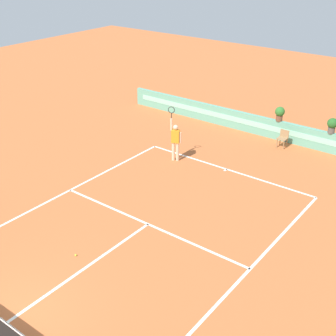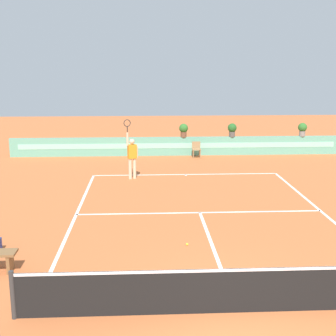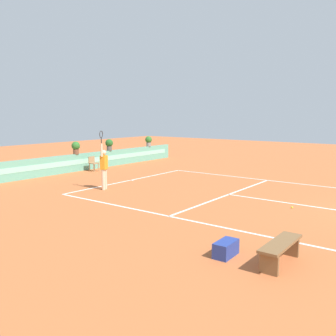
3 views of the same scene
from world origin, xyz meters
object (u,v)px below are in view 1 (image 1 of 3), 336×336
at_px(ball_kid_chair, 283,138).
at_px(tennis_ball_near_baseline, 76,255).
at_px(tennis_player, 175,139).
at_px(potted_plant_right, 332,125).
at_px(potted_plant_centre, 280,113).

height_order(ball_kid_chair, tennis_ball_near_baseline, ball_kid_chair).
relative_size(ball_kid_chair, tennis_player, 0.33).
bearing_deg(tennis_ball_near_baseline, ball_kid_chair, 82.51).
xyz_separation_m(ball_kid_chair, tennis_player, (-3.27, -4.41, 0.57)).
bearing_deg(tennis_ball_near_baseline, tennis_player, 102.35).
bearing_deg(ball_kid_chair, tennis_ball_near_baseline, -97.49).
height_order(tennis_player, tennis_ball_near_baseline, tennis_player).
relative_size(ball_kid_chair, potted_plant_right, 1.17).
height_order(tennis_ball_near_baseline, potted_plant_right, potted_plant_right).
bearing_deg(potted_plant_centre, ball_kid_chair, -49.62).
height_order(tennis_player, potted_plant_right, tennis_player).
height_order(tennis_player, potted_plant_centre, tennis_player).
bearing_deg(tennis_player, potted_plant_centre, 62.71).
bearing_deg(potted_plant_right, tennis_ball_near_baseline, -105.70).
relative_size(tennis_player, tennis_ball_near_baseline, 38.01).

